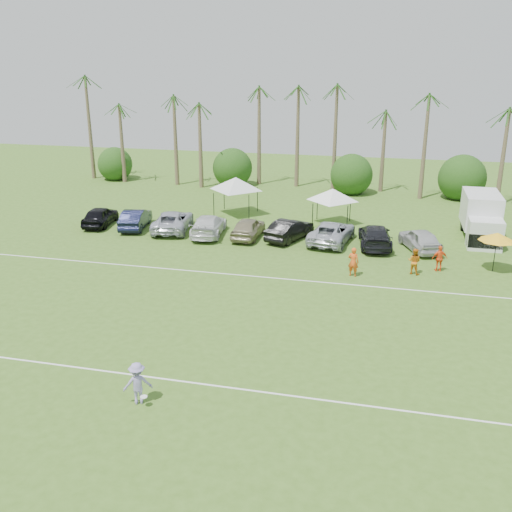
# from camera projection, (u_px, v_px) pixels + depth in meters

# --- Properties ---
(ground) EXTENTS (120.00, 120.00, 0.00)m
(ground) POSITION_uv_depth(u_px,v_px,m) (107.00, 402.00, 21.36)
(ground) COLOR #3E641E
(ground) RESTS_ON ground
(field_lines) EXTENTS (80.00, 12.10, 0.01)m
(field_lines) POSITION_uv_depth(u_px,v_px,m) (182.00, 314.00, 28.71)
(field_lines) COLOR white
(field_lines) RESTS_ON ground
(palm_tree_0) EXTENTS (2.40, 2.40, 8.90)m
(palm_tree_0) POSITION_uv_depth(u_px,v_px,m) (81.00, 108.00, 58.73)
(palm_tree_0) COLOR brown
(palm_tree_0) RESTS_ON ground
(palm_tree_1) EXTENTS (2.40, 2.40, 9.90)m
(palm_tree_1) POSITION_uv_depth(u_px,v_px,m) (125.00, 100.00, 57.34)
(palm_tree_1) COLOR brown
(palm_tree_1) RESTS_ON ground
(palm_tree_2) EXTENTS (2.40, 2.40, 10.90)m
(palm_tree_2) POSITION_uv_depth(u_px,v_px,m) (171.00, 91.00, 55.95)
(palm_tree_2) COLOR brown
(palm_tree_2) RESTS_ON ground
(palm_tree_3) EXTENTS (2.40, 2.40, 11.90)m
(palm_tree_3) POSITION_uv_depth(u_px,v_px,m) (210.00, 83.00, 54.78)
(palm_tree_3) COLOR brown
(palm_tree_3) RESTS_ON ground
(palm_tree_4) EXTENTS (2.40, 2.40, 8.90)m
(palm_tree_4) POSITION_uv_depth(u_px,v_px,m) (250.00, 111.00, 54.74)
(palm_tree_4) COLOR brown
(palm_tree_4) RESTS_ON ground
(palm_tree_5) EXTENTS (2.40, 2.40, 9.90)m
(palm_tree_5) POSITION_uv_depth(u_px,v_px,m) (291.00, 102.00, 53.56)
(palm_tree_5) COLOR brown
(palm_tree_5) RESTS_ON ground
(palm_tree_6) EXTENTS (2.40, 2.40, 10.90)m
(palm_tree_6) POSITION_uv_depth(u_px,v_px,m) (334.00, 93.00, 52.39)
(palm_tree_6) COLOR brown
(palm_tree_6) RESTS_ON ground
(palm_tree_7) EXTENTS (2.40, 2.40, 11.90)m
(palm_tree_7) POSITION_uv_depth(u_px,v_px,m) (379.00, 84.00, 51.23)
(palm_tree_7) COLOR brown
(palm_tree_7) RESTS_ON ground
(palm_tree_8) EXTENTS (2.40, 2.40, 8.90)m
(palm_tree_8) POSITION_uv_depth(u_px,v_px,m) (434.00, 115.00, 50.96)
(palm_tree_8) COLOR brown
(palm_tree_8) RESTS_ON ground
(palm_tree_9) EXTENTS (2.40, 2.40, 9.90)m
(palm_tree_9) POSITION_uv_depth(u_px,v_px,m) (495.00, 106.00, 49.57)
(palm_tree_9) COLOR brown
(palm_tree_9) RESTS_ON ground
(bush_tree_0) EXTENTS (4.00, 4.00, 4.00)m
(bush_tree_0) POSITION_uv_depth(u_px,v_px,m) (116.00, 162.00, 60.83)
(bush_tree_0) COLOR brown
(bush_tree_0) RESTS_ON ground
(bush_tree_1) EXTENTS (4.00, 4.00, 4.00)m
(bush_tree_1) POSITION_uv_depth(u_px,v_px,m) (234.00, 167.00, 57.95)
(bush_tree_1) COLOR brown
(bush_tree_1) RESTS_ON ground
(bush_tree_2) EXTENTS (4.00, 4.00, 4.00)m
(bush_tree_2) POSITION_uv_depth(u_px,v_px,m) (352.00, 172.00, 55.29)
(bush_tree_2) COLOR brown
(bush_tree_2) RESTS_ON ground
(bush_tree_3) EXTENTS (4.00, 4.00, 4.00)m
(bush_tree_3) POSITION_uv_depth(u_px,v_px,m) (461.00, 177.00, 53.07)
(bush_tree_3) COLOR brown
(bush_tree_3) RESTS_ON ground
(sideline_player_a) EXTENTS (0.73, 0.56, 1.77)m
(sideline_player_a) POSITION_uv_depth(u_px,v_px,m) (353.00, 262.00, 33.52)
(sideline_player_a) COLOR #EC561A
(sideline_player_a) RESTS_ON ground
(sideline_player_b) EXTENTS (0.93, 0.84, 1.59)m
(sideline_player_b) POSITION_uv_depth(u_px,v_px,m) (414.00, 261.00, 33.88)
(sideline_player_b) COLOR orange
(sideline_player_b) RESTS_ON ground
(sideline_player_c) EXTENTS (1.01, 0.62, 1.60)m
(sideline_player_c) POSITION_uv_depth(u_px,v_px,m) (440.00, 259.00, 34.32)
(sideline_player_c) COLOR #FA591B
(sideline_player_c) RESTS_ON ground
(box_truck) EXTENTS (2.41, 6.12, 3.15)m
(box_truck) POSITION_uv_depth(u_px,v_px,m) (482.00, 216.00, 40.31)
(box_truck) COLOR silver
(box_truck) RESTS_ON ground
(canopy_tent_left) EXTENTS (4.50, 4.50, 3.64)m
(canopy_tent_left) POSITION_uv_depth(u_px,v_px,m) (236.00, 177.00, 46.20)
(canopy_tent_left) COLOR black
(canopy_tent_left) RESTS_ON ground
(canopy_tent_right) EXTENTS (4.06, 4.06, 3.29)m
(canopy_tent_right) POSITION_uv_depth(u_px,v_px,m) (333.00, 189.00, 43.53)
(canopy_tent_right) COLOR black
(canopy_tent_right) RESTS_ON ground
(market_umbrella) EXTENTS (2.18, 2.18, 2.43)m
(market_umbrella) POSITION_uv_depth(u_px,v_px,m) (497.00, 237.00, 33.86)
(market_umbrella) COLOR black
(market_umbrella) RESTS_ON ground
(frisbee_player) EXTENTS (1.23, 1.03, 1.66)m
(frisbee_player) POSITION_uv_depth(u_px,v_px,m) (138.00, 383.00, 21.03)
(frisbee_player) COLOR #978AC4
(frisbee_player) RESTS_ON ground
(parked_car_0) EXTENTS (2.29, 4.53, 1.48)m
(parked_car_0) POSITION_uv_depth(u_px,v_px,m) (100.00, 216.00, 43.91)
(parked_car_0) COLOR black
(parked_car_0) RESTS_ON ground
(parked_car_1) EXTENTS (2.37, 4.70, 1.48)m
(parked_car_1) POSITION_uv_depth(u_px,v_px,m) (135.00, 219.00, 43.18)
(parked_car_1) COLOR black
(parked_car_1) RESTS_ON ground
(parked_car_2) EXTENTS (3.32, 5.66, 1.48)m
(parked_car_2) POSITION_uv_depth(u_px,v_px,m) (173.00, 221.00, 42.62)
(parked_car_2) COLOR #B1B3BF
(parked_car_2) RESTS_ON ground
(parked_car_3) EXTENTS (2.67, 5.31, 1.48)m
(parked_car_3) POSITION_uv_depth(u_px,v_px,m) (209.00, 225.00, 41.48)
(parked_car_3) COLOR silver
(parked_car_3) RESTS_ON ground
(parked_car_4) EXTENTS (1.84, 4.38, 1.48)m
(parked_car_4) POSITION_uv_depth(u_px,v_px,m) (248.00, 228.00, 40.85)
(parked_car_4) COLOR gray
(parked_car_4) RESTS_ON ground
(parked_car_5) EXTENTS (3.01, 4.75, 1.48)m
(parked_car_5) POSITION_uv_depth(u_px,v_px,m) (290.00, 230.00, 40.42)
(parked_car_5) COLOR black
(parked_car_5) RESTS_ON ground
(parked_car_6) EXTENTS (3.19, 5.62, 1.48)m
(parked_car_6) POSITION_uv_depth(u_px,v_px,m) (332.00, 232.00, 39.79)
(parked_car_6) COLOR #B1B4BD
(parked_car_6) RESTS_ON ground
(parked_car_7) EXTENTS (2.65, 5.30, 1.48)m
(parked_car_7) POSITION_uv_depth(u_px,v_px,m) (375.00, 236.00, 38.97)
(parked_car_7) COLOR black
(parked_car_7) RESTS_ON ground
(parked_car_8) EXTENTS (3.17, 4.68, 1.48)m
(parked_car_8) POSITION_uv_depth(u_px,v_px,m) (420.00, 239.00, 38.20)
(parked_car_8) COLOR #BBBBBB
(parked_car_8) RESTS_ON ground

